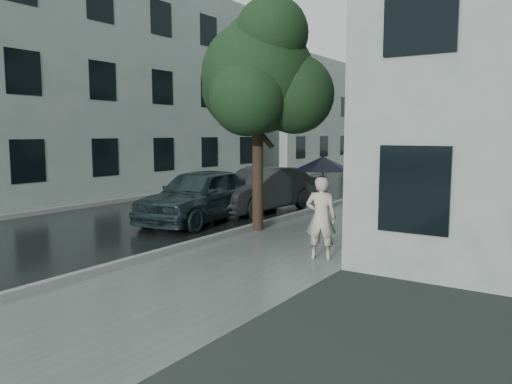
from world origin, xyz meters
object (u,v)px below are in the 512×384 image
Objects in this scene: lamp_post at (376,128)px; pedestrian at (321,217)px; street_tree at (260,76)px; car_near at (200,195)px; car_far at (262,189)px.

pedestrian is at bearing -60.59° from lamp_post.
lamp_post is at bearing -91.62° from pedestrian.
street_tree is 8.04m from lamp_post.
street_tree is 3.84m from car_near.
street_tree is at bearing -52.80° from car_far.
street_tree is 1.35× the size of car_far.
pedestrian is 6.36m from car_far.
car_far is (0.45, 2.62, -0.05)m from car_near.
street_tree reaches higher than lamp_post.
car_far is at bearing -62.32° from pedestrian.
car_near is 1.04× the size of car_far.
car_far is at bearing 121.58° from street_tree.
car_near is (-2.32, -7.95, -1.98)m from lamp_post.
car_near is at bearing -38.27° from pedestrian.
pedestrian is 0.36× the size of lamp_post.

